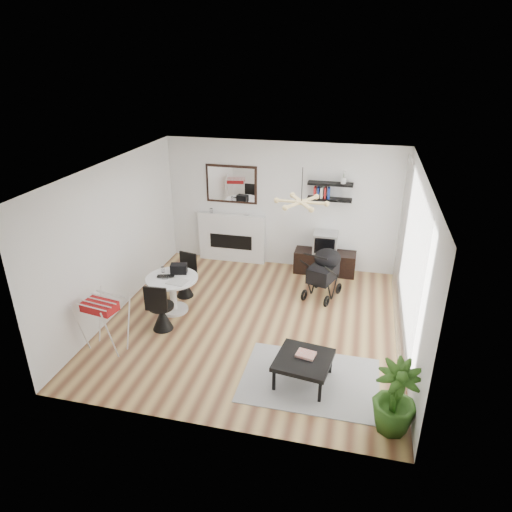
% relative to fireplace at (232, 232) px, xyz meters
% --- Properties ---
extents(floor, '(5.00, 5.00, 0.00)m').
position_rel_fireplace_xyz_m(floor, '(1.10, -2.42, -0.69)').
color(floor, brown).
rests_on(floor, ground).
extents(ceiling, '(5.00, 5.00, 0.00)m').
position_rel_fireplace_xyz_m(ceiling, '(1.10, -2.42, 2.01)').
color(ceiling, white).
rests_on(ceiling, wall_back).
extents(wall_back, '(5.00, 0.00, 5.00)m').
position_rel_fireplace_xyz_m(wall_back, '(1.10, 0.08, 0.66)').
color(wall_back, white).
rests_on(wall_back, floor).
extents(wall_left, '(0.00, 5.00, 5.00)m').
position_rel_fireplace_xyz_m(wall_left, '(-1.40, -2.42, 0.66)').
color(wall_left, white).
rests_on(wall_left, floor).
extents(wall_right, '(0.00, 5.00, 5.00)m').
position_rel_fireplace_xyz_m(wall_right, '(3.60, -2.42, 0.66)').
color(wall_right, white).
rests_on(wall_right, floor).
extents(sheer_curtain, '(0.04, 3.60, 2.60)m').
position_rel_fireplace_xyz_m(sheer_curtain, '(3.50, -2.22, 0.66)').
color(sheer_curtain, white).
rests_on(sheer_curtain, wall_right).
extents(fireplace, '(1.50, 0.17, 2.16)m').
position_rel_fireplace_xyz_m(fireplace, '(0.00, 0.00, 0.00)').
color(fireplace, white).
rests_on(fireplace, floor).
extents(shelf_lower, '(0.90, 0.25, 0.04)m').
position_rel_fireplace_xyz_m(shelf_lower, '(2.09, -0.05, 0.91)').
color(shelf_lower, black).
rests_on(shelf_lower, wall_back).
extents(shelf_upper, '(0.90, 0.25, 0.04)m').
position_rel_fireplace_xyz_m(shelf_upper, '(2.09, -0.05, 1.23)').
color(shelf_upper, black).
rests_on(shelf_upper, wall_back).
extents(pendant_lamp, '(0.90, 0.90, 0.10)m').
position_rel_fireplace_xyz_m(pendant_lamp, '(1.80, -2.12, 1.46)').
color(pendant_lamp, '#DDBD74').
rests_on(pendant_lamp, ceiling).
extents(tv_console, '(1.28, 0.45, 0.48)m').
position_rel_fireplace_xyz_m(tv_console, '(2.09, -0.16, -0.45)').
color(tv_console, black).
rests_on(tv_console, floor).
extents(crt_tv, '(0.49, 0.42, 0.42)m').
position_rel_fireplace_xyz_m(crt_tv, '(2.08, -0.16, 0.01)').
color(crt_tv, silver).
rests_on(crt_tv, tv_console).
extents(dining_table, '(0.93, 0.93, 0.68)m').
position_rel_fireplace_xyz_m(dining_table, '(-0.41, -2.38, -0.24)').
color(dining_table, white).
rests_on(dining_table, floor).
extents(laptop, '(0.35, 0.28, 0.02)m').
position_rel_fireplace_xyz_m(laptop, '(-0.51, -2.43, 0.00)').
color(laptop, black).
rests_on(laptop, dining_table).
extents(black_bag, '(0.32, 0.24, 0.17)m').
position_rel_fireplace_xyz_m(black_bag, '(-0.35, -2.18, 0.08)').
color(black_bag, black).
rests_on(black_bag, dining_table).
extents(newspaper, '(0.37, 0.32, 0.01)m').
position_rel_fireplace_xyz_m(newspaper, '(-0.25, -2.52, -0.00)').
color(newspaper, white).
rests_on(newspaper, dining_table).
extents(drinking_glass, '(0.06, 0.06, 0.10)m').
position_rel_fireplace_xyz_m(drinking_glass, '(-0.65, -2.22, 0.04)').
color(drinking_glass, white).
rests_on(drinking_glass, dining_table).
extents(chair_far, '(0.42, 0.43, 0.84)m').
position_rel_fireplace_xyz_m(chair_far, '(-0.42, -1.79, -0.42)').
color(chair_far, black).
rests_on(chair_far, floor).
extents(chair_near, '(0.43, 0.44, 0.89)m').
position_rel_fireplace_xyz_m(chair_near, '(-0.37, -3.00, -0.40)').
color(chair_near, black).
rests_on(chair_near, floor).
extents(drying_rack, '(0.69, 0.65, 0.90)m').
position_rel_fireplace_xyz_m(drying_rack, '(-0.98, -3.72, -0.21)').
color(drying_rack, white).
rests_on(drying_rack, floor).
extents(stroller, '(0.74, 0.93, 1.03)m').
position_rel_fireplace_xyz_m(stroller, '(2.16, -1.16, -0.24)').
color(stroller, black).
rests_on(stroller, floor).
extents(rug, '(1.94, 1.40, 0.01)m').
position_rel_fireplace_xyz_m(rug, '(2.25, -3.74, -0.68)').
color(rug, gray).
rests_on(rug, floor).
extents(coffee_table, '(0.85, 0.85, 0.39)m').
position_rel_fireplace_xyz_m(coffee_table, '(2.15, -3.79, -0.33)').
color(coffee_table, black).
rests_on(coffee_table, rug).
extents(magazines, '(0.29, 0.25, 0.04)m').
position_rel_fireplace_xyz_m(magazines, '(2.17, -3.72, -0.26)').
color(magazines, '#D34B34').
rests_on(magazines, coffee_table).
extents(potted_plant, '(0.59, 0.59, 0.97)m').
position_rel_fireplace_xyz_m(potted_plant, '(3.35, -4.42, -0.20)').
color(potted_plant, '#2C5819').
rests_on(potted_plant, floor).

